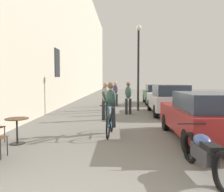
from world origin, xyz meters
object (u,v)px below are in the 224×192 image
at_px(parked_car_second, 168,99).
at_px(parked_car_third, 156,94).
at_px(parked_motorcycle, 204,153).
at_px(pedestrian_furthest, 115,92).
at_px(street_lamp, 138,57).
at_px(parked_car_nearest, 202,116).
at_px(cyclist_on_bicycle, 110,110).
at_px(pedestrian_near, 106,99).
at_px(pedestrian_far, 105,95).
at_px(cafe_table_mid, 17,125).
at_px(pedestrian_mid, 128,96).

xyz_separation_m(parked_car_second, parked_car_third, (0.14, 5.53, -0.05)).
relative_size(parked_car_third, parked_motorcycle, 1.91).
height_order(pedestrian_furthest, parked_motorcycle, pedestrian_furthest).
height_order(street_lamp, parked_car_nearest, street_lamp).
xyz_separation_m(parked_car_nearest, parked_car_third, (0.25, 11.04, 0.01)).
height_order(cyclist_on_bicycle, pedestrian_near, cyclist_on_bicycle).
bearing_deg(street_lamp, pedestrian_furthest, 118.32).
relative_size(pedestrian_near, pedestrian_far, 1.01).
xyz_separation_m(street_lamp, parked_car_second, (1.49, -1.27, -2.31)).
bearing_deg(street_lamp, pedestrian_far, 171.67).
xyz_separation_m(cyclist_on_bicycle, parked_car_second, (2.82, 4.74, -0.01)).
bearing_deg(pedestrian_near, cyclist_on_bicycle, -83.13).
distance_m(cafe_table_mid, street_lamp, 8.71).
height_order(street_lamp, parked_motorcycle, street_lamp).
bearing_deg(parked_motorcycle, pedestrian_mid, 98.52).
bearing_deg(cafe_table_mid, street_lamp, 62.17).
height_order(pedestrian_near, parked_car_second, pedestrian_near).
height_order(pedestrian_near, pedestrian_furthest, pedestrian_furthest).
bearing_deg(parked_car_nearest, pedestrian_furthest, 106.45).
bearing_deg(pedestrian_near, parked_car_nearest, -49.67).
xyz_separation_m(pedestrian_near, parked_car_nearest, (3.06, -3.60, -0.20)).
bearing_deg(pedestrian_near, cafe_table_mid, -117.88).
relative_size(cafe_table_mid, parked_car_nearest, 0.18).
xyz_separation_m(cyclist_on_bicycle, pedestrian_far, (-0.60, 6.30, 0.12)).
xyz_separation_m(pedestrian_far, parked_car_third, (3.56, 3.98, -0.18)).
height_order(cyclist_on_bicycle, parked_car_nearest, cyclist_on_bicycle).
relative_size(cyclist_on_bicycle, pedestrian_furthest, 1.04).
xyz_separation_m(cafe_table_mid, parked_car_second, (5.37, 6.08, 0.28)).
height_order(cyclist_on_bicycle, pedestrian_mid, cyclist_on_bicycle).
distance_m(pedestrian_mid, parked_car_nearest, 5.73).
relative_size(cafe_table_mid, parked_car_second, 0.16).
height_order(cafe_table_mid, pedestrian_near, pedestrian_near).
bearing_deg(pedestrian_far, parked_car_third, 48.15).
height_order(cyclist_on_bicycle, parked_motorcycle, cyclist_on_bicycle).
distance_m(pedestrian_near, parked_car_second, 3.70).
distance_m(pedestrian_furthest, parked_car_third, 3.46).
height_order(street_lamp, parked_car_second, street_lamp).
height_order(pedestrian_mid, parked_car_second, pedestrian_mid).
bearing_deg(parked_motorcycle, parked_car_nearest, 72.92).
bearing_deg(pedestrian_near, parked_motorcycle, -69.96).
bearing_deg(pedestrian_mid, street_lamp, 66.62).
distance_m(cyclist_on_bicycle, street_lamp, 6.58).
bearing_deg(pedestrian_furthest, parked_motorcycle, -80.67).
distance_m(pedestrian_near, pedestrian_furthest, 5.74).
distance_m(parked_car_second, parked_car_third, 5.54).
xyz_separation_m(street_lamp, parked_car_nearest, (1.38, -6.78, -2.37)).
height_order(pedestrian_mid, street_lamp, street_lamp).
height_order(cyclist_on_bicycle, pedestrian_far, cyclist_on_bicycle).
distance_m(pedestrian_furthest, parked_motorcycle, 12.10).
bearing_deg(parked_car_third, pedestrian_mid, -111.53).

